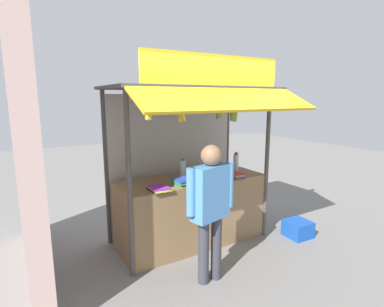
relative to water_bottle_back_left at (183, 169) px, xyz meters
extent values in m
plane|color=slate|center=(0.10, -0.09, -1.07)|extent=(20.00, 20.00, 0.00)
cube|color=olive|center=(0.10, -0.09, -0.60)|extent=(2.07, 0.77, 0.94)
cylinder|color=#4C4742|center=(-0.94, -0.47, 0.00)|extent=(0.06, 0.06, 2.14)
cylinder|color=#4C4742|center=(1.13, -0.47, 0.00)|extent=(0.06, 0.06, 2.14)
cylinder|color=#4C4742|center=(-0.94, 0.47, 0.00)|extent=(0.06, 0.06, 2.14)
cylinder|color=#4C4742|center=(1.13, 0.47, 0.00)|extent=(0.06, 0.06, 2.14)
cube|color=#B7B2A8|center=(0.10, 0.47, -0.02)|extent=(2.03, 0.04, 2.09)
cube|color=#3F3F44|center=(0.10, -0.10, 1.09)|extent=(2.27, 1.14, 0.04)
cube|color=gold|center=(0.10, -0.92, 0.96)|extent=(2.23, 0.51, 0.26)
cube|color=yellow|center=(0.10, -0.62, 1.29)|extent=(1.86, 0.04, 0.35)
cylinder|color=#59544C|center=(0.10, -0.57, 0.99)|extent=(1.97, 0.02, 0.02)
cylinder|color=silver|center=(0.00, 0.00, -0.01)|extent=(0.08, 0.08, 0.25)
cylinder|color=#198C33|center=(0.00, 0.00, 0.13)|extent=(0.05, 0.05, 0.03)
cylinder|color=silver|center=(0.36, -0.05, -0.03)|extent=(0.07, 0.07, 0.20)
cylinder|color=blue|center=(0.36, -0.05, 0.09)|extent=(0.04, 0.04, 0.03)
cylinder|color=silver|center=(0.89, -0.07, 0.00)|extent=(0.08, 0.08, 0.26)
cylinder|color=red|center=(0.89, -0.07, 0.14)|extent=(0.05, 0.05, 0.03)
cube|color=green|center=(0.19, -0.30, -0.12)|extent=(0.21, 0.25, 0.01)
cube|color=blue|center=(0.19, -0.29, -0.11)|extent=(0.23, 0.26, 0.01)
cube|color=green|center=(0.19, -0.30, -0.10)|extent=(0.22, 0.25, 0.01)
cube|color=black|center=(0.19, -0.30, -0.09)|extent=(0.22, 0.26, 0.01)
cube|color=orange|center=(0.19, -0.30, -0.08)|extent=(0.21, 0.24, 0.01)
cube|color=blue|center=(0.20, -0.30, -0.07)|extent=(0.23, 0.26, 0.01)
cube|color=orange|center=(0.19, -0.30, -0.06)|extent=(0.21, 0.24, 0.01)
cube|color=green|center=(0.20, -0.29, -0.05)|extent=(0.21, 0.25, 0.01)
cube|color=purple|center=(-0.17, -0.33, -0.13)|extent=(0.25, 0.25, 0.01)
cube|color=yellow|center=(-0.17, -0.34, -0.12)|extent=(0.24, 0.25, 0.01)
cube|color=green|center=(-0.17, -0.33, -0.11)|extent=(0.25, 0.25, 0.01)
cube|color=black|center=(-0.16, -0.34, -0.09)|extent=(0.26, 0.26, 0.01)
cube|color=green|center=(-0.18, -0.34, -0.08)|extent=(0.25, 0.25, 0.01)
cube|color=green|center=(-0.18, -0.34, -0.07)|extent=(0.24, 0.25, 0.01)
cube|color=purple|center=(-0.16, -0.35, -0.06)|extent=(0.25, 0.25, 0.01)
cube|color=blue|center=(-0.17, -0.34, -0.05)|extent=(0.24, 0.25, 0.01)
cube|color=blue|center=(-0.17, -0.35, -0.04)|extent=(0.24, 0.24, 0.01)
cube|color=black|center=(-0.53, -0.35, -0.13)|extent=(0.22, 0.30, 0.01)
cube|color=yellow|center=(-0.52, -0.36, -0.12)|extent=(0.23, 0.30, 0.01)
cube|color=white|center=(-0.52, -0.35, -0.10)|extent=(0.23, 0.30, 0.01)
cube|color=purple|center=(-0.53, -0.35, -0.09)|extent=(0.22, 0.30, 0.01)
cube|color=red|center=(0.62, -0.37, -0.12)|extent=(0.21, 0.28, 0.01)
cube|color=black|center=(0.61, -0.37, -0.11)|extent=(0.20, 0.27, 0.01)
cube|color=blue|center=(0.62, -0.38, -0.10)|extent=(0.22, 0.28, 0.01)
cube|color=green|center=(0.62, -0.38, -0.09)|extent=(0.19, 0.27, 0.01)
cube|color=purple|center=(0.62, -0.37, -0.08)|extent=(0.21, 0.28, 0.01)
cube|color=orange|center=(0.61, -0.38, -0.07)|extent=(0.20, 0.27, 0.01)
cube|color=red|center=(0.61, -0.38, -0.06)|extent=(0.20, 0.28, 0.01)
cylinder|color=#332D23|center=(0.19, -0.57, 0.93)|extent=(0.01, 0.01, 0.10)
cylinder|color=olive|center=(0.19, -0.57, 0.86)|extent=(0.04, 0.04, 0.04)
ellipsoid|color=#829D44|center=(0.22, -0.57, 0.78)|extent=(0.04, 0.08, 0.14)
ellipsoid|color=#829D44|center=(0.20, -0.56, 0.78)|extent=(0.05, 0.06, 0.15)
ellipsoid|color=#829D44|center=(0.20, -0.55, 0.78)|extent=(0.08, 0.05, 0.15)
ellipsoid|color=#829D44|center=(0.19, -0.56, 0.78)|extent=(0.06, 0.05, 0.15)
ellipsoid|color=#829D44|center=(0.18, -0.57, 0.78)|extent=(0.04, 0.06, 0.15)
ellipsoid|color=#829D44|center=(0.17, -0.58, 0.78)|extent=(0.04, 0.08, 0.15)
ellipsoid|color=#829D44|center=(0.18, -0.59, 0.78)|extent=(0.07, 0.05, 0.15)
ellipsoid|color=#829D44|center=(0.19, -0.59, 0.78)|extent=(0.07, 0.04, 0.15)
ellipsoid|color=#829D44|center=(0.21, -0.59, 0.78)|extent=(0.06, 0.06, 0.15)
cylinder|color=#332D23|center=(-0.33, -0.57, 0.93)|extent=(0.01, 0.01, 0.10)
cylinder|color=olive|center=(-0.33, -0.57, 0.86)|extent=(0.04, 0.04, 0.04)
ellipsoid|color=yellow|center=(-0.31, -0.57, 0.77)|extent=(0.03, 0.07, 0.16)
ellipsoid|color=yellow|center=(-0.33, -0.55, 0.77)|extent=(0.07, 0.04, 0.16)
ellipsoid|color=yellow|center=(-0.35, -0.56, 0.77)|extent=(0.06, 0.07, 0.16)
ellipsoid|color=yellow|center=(-0.35, -0.58, 0.77)|extent=(0.06, 0.08, 0.16)
ellipsoid|color=yellow|center=(-0.32, -0.60, 0.78)|extent=(0.09, 0.05, 0.16)
cylinder|color=#332D23|center=(0.42, -0.57, 0.92)|extent=(0.01, 0.01, 0.11)
cylinder|color=olive|center=(0.42, -0.57, 0.84)|extent=(0.04, 0.04, 0.04)
ellipsoid|color=#86A13E|center=(0.45, -0.57, 0.76)|extent=(0.04, 0.09, 0.17)
ellipsoid|color=#86A13E|center=(0.44, -0.55, 0.76)|extent=(0.08, 0.07, 0.17)
ellipsoid|color=#86A13E|center=(0.42, -0.55, 0.76)|extent=(0.08, 0.04, 0.17)
ellipsoid|color=#86A13E|center=(0.40, -0.55, 0.76)|extent=(0.07, 0.08, 0.17)
ellipsoid|color=#86A13E|center=(0.39, -0.57, 0.75)|extent=(0.03, 0.08, 0.17)
ellipsoid|color=#86A13E|center=(0.40, -0.58, 0.75)|extent=(0.06, 0.07, 0.17)
ellipsoid|color=#86A13E|center=(0.42, -0.59, 0.75)|extent=(0.08, 0.04, 0.17)
ellipsoid|color=#86A13E|center=(0.44, -0.59, 0.76)|extent=(0.07, 0.08, 0.17)
cylinder|color=#332D23|center=(-0.73, -0.57, 0.93)|extent=(0.01, 0.01, 0.09)
cylinder|color=olive|center=(-0.73, -0.57, 0.87)|extent=(0.04, 0.04, 0.04)
ellipsoid|color=yellow|center=(-0.71, -0.57, 0.80)|extent=(0.04, 0.06, 0.13)
ellipsoid|color=yellow|center=(-0.72, -0.55, 0.80)|extent=(0.07, 0.06, 0.14)
ellipsoid|color=yellow|center=(-0.74, -0.55, 0.80)|extent=(0.07, 0.06, 0.14)
ellipsoid|color=yellow|center=(-0.75, -0.57, 0.80)|extent=(0.04, 0.06, 0.13)
ellipsoid|color=yellow|center=(-0.74, -0.59, 0.80)|extent=(0.07, 0.05, 0.14)
ellipsoid|color=yellow|center=(-0.72, -0.59, 0.80)|extent=(0.06, 0.05, 0.14)
cylinder|color=#383842|center=(-0.30, -1.01, -0.70)|extent=(0.12, 0.12, 0.75)
cylinder|color=#383842|center=(-0.13, -1.01, -0.70)|extent=(0.12, 0.12, 0.75)
cube|color=#4C8CCC|center=(-0.22, -1.01, -0.03)|extent=(0.48, 0.29, 0.59)
cylinder|color=#4C8CCC|center=(-0.47, -1.01, 0.02)|extent=(0.10, 0.10, 0.50)
cylinder|color=#4C8CCC|center=(0.03, -1.01, 0.02)|extent=(0.10, 0.10, 0.50)
sphere|color=#936B4C|center=(-0.22, -1.01, 0.38)|extent=(0.22, 0.22, 0.22)
cube|color=#194CB2|center=(1.53, -0.77, -0.95)|extent=(0.36, 0.36, 0.24)
cube|color=beige|center=(-1.90, 0.21, 0.57)|extent=(0.20, 2.40, 3.29)
camera|label=1|loc=(-1.97, -3.56, 0.98)|focal=28.00mm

